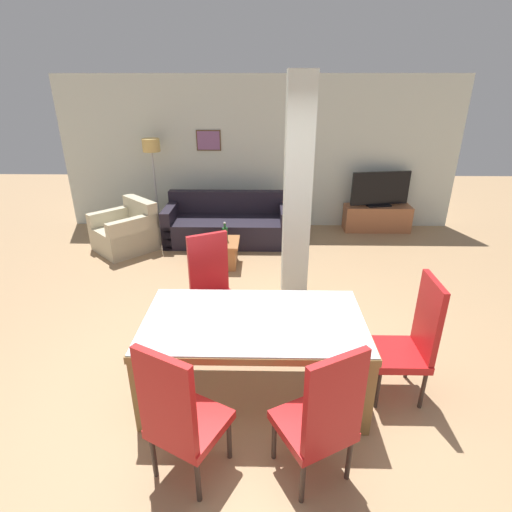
{
  "coord_description": "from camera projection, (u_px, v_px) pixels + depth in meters",
  "views": [
    {
      "loc": [
        0.07,
        -2.84,
        2.58
      ],
      "look_at": [
        0.0,
        0.97,
        0.9
      ],
      "focal_mm": 28.0,
      "sensor_mm": 36.0,
      "label": 1
    }
  ],
  "objects": [
    {
      "name": "coffee_table",
      "position": [
        216.0,
        253.0,
        6.03
      ],
      "size": [
        0.71,
        0.55,
        0.38
      ],
      "color": "#A96537",
      "rests_on": "ground_plane"
    },
    {
      "name": "dining_chair_near_right",
      "position": [
        322.0,
        417.0,
        2.6
      ],
      "size": [
        0.62,
        0.62,
        1.13
      ],
      "rotation": [
        0.0,
        0.0,
        0.49
      ],
      "color": "red",
      "rests_on": "ground_plane"
    },
    {
      "name": "divider_pillar",
      "position": [
        297.0,
        195.0,
        4.71
      ],
      "size": [
        0.31,
        0.35,
        2.7
      ],
      "color": "silver",
      "rests_on": "ground_plane"
    },
    {
      "name": "dining_chair_head_right",
      "position": [
        411.0,
        339.0,
        3.39
      ],
      "size": [
        0.46,
        0.46,
        1.13
      ],
      "rotation": [
        0.0,
        0.0,
        1.57
      ],
      "color": "red",
      "rests_on": "ground_plane"
    },
    {
      "name": "dining_table",
      "position": [
        254.0,
        333.0,
        3.4
      ],
      "size": [
        1.87,
        1.03,
        0.75
      ],
      "color": "olive",
      "rests_on": "ground_plane"
    },
    {
      "name": "sofa",
      "position": [
        228.0,
        225.0,
        6.92
      ],
      "size": [
        2.11,
        0.89,
        0.81
      ],
      "rotation": [
        0.0,
        0.0,
        3.14
      ],
      "color": "black",
      "rests_on": "ground_plane"
    },
    {
      "name": "ground_plane",
      "position": [
        254.0,
        389.0,
        3.64
      ],
      "size": [
        18.0,
        18.0,
        0.0
      ],
      "primitive_type": "plane",
      "color": "tan"
    },
    {
      "name": "floor_lamp",
      "position": [
        152.0,
        155.0,
        6.98
      ],
      "size": [
        0.3,
        0.3,
        1.67
      ],
      "color": "#B7B7BC",
      "rests_on": "ground_plane"
    },
    {
      "name": "tv_screen",
      "position": [
        380.0,
        190.0,
        7.22
      ],
      "size": [
        1.08,
        0.27,
        0.63
      ],
      "rotation": [
        0.0,
        0.0,
        3.31
      ],
      "color": "black",
      "rests_on": "tv_stand"
    },
    {
      "name": "dining_chair_far_left",
      "position": [
        213.0,
        286.0,
        4.27
      ],
      "size": [
        0.62,
        0.62,
        1.13
      ],
      "rotation": [
        0.0,
        0.0,
        -2.68
      ],
      "color": "red",
      "rests_on": "ground_plane"
    },
    {
      "name": "tv_stand",
      "position": [
        377.0,
        218.0,
        7.43
      ],
      "size": [
        1.2,
        0.4,
        0.47
      ],
      "color": "#B06741",
      "rests_on": "ground_plane"
    },
    {
      "name": "dining_chair_near_left",
      "position": [
        180.0,
        416.0,
        2.61
      ],
      "size": [
        0.62,
        0.62,
        1.13
      ],
      "rotation": [
        0.0,
        0.0,
        -0.48
      ],
      "color": "red",
      "rests_on": "ground_plane"
    },
    {
      "name": "bottle",
      "position": [
        225.0,
        234.0,
        5.93
      ],
      "size": [
        0.08,
        0.08,
        0.29
      ],
      "color": "#194C23",
      "rests_on": "coffee_table"
    },
    {
      "name": "armchair",
      "position": [
        127.0,
        233.0,
        6.58
      ],
      "size": [
        1.17,
        1.17,
        0.8
      ],
      "rotation": [
        0.0,
        0.0,
        2.37
      ],
      "color": "beige",
      "rests_on": "ground_plane"
    },
    {
      "name": "back_wall",
      "position": [
        260.0,
        154.0,
        7.28
      ],
      "size": [
        7.2,
        0.09,
        2.7
      ],
      "color": "silver",
      "rests_on": "ground_plane"
    }
  ]
}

